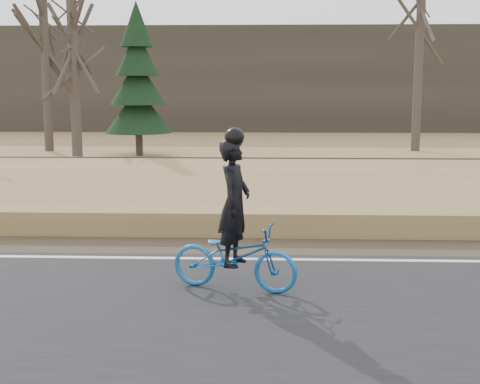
{
  "coord_description": "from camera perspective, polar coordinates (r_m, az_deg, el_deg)",
  "views": [
    {
      "loc": [
        1.79,
        -10.14,
        2.86
      ],
      "look_at": [
        1.37,
        0.5,
        1.1
      ],
      "focal_mm": 50.0,
      "sensor_mm": 36.0,
      "label": 1
    }
  ],
  "objects": [
    {
      "name": "edge_line",
      "position": [
        10.86,
        -7.33,
        -5.61
      ],
      "size": [
        120.0,
        0.12,
        0.01
      ],
      "primitive_type": "cube",
      "color": "silver",
      "rests_on": "road"
    },
    {
      "name": "ballast",
      "position": [
        18.42,
        -3.33,
        1.15
      ],
      "size": [
        120.0,
        3.0,
        0.45
      ],
      "primitive_type": "cube",
      "color": "slate",
      "rests_on": "ground"
    },
    {
      "name": "cyclist",
      "position": [
        9.03,
        -0.47,
        -4.03
      ],
      "size": [
        1.85,
        1.04,
        2.21
      ],
      "rotation": [
        0.0,
        0.0,
        1.31
      ],
      "color": "#175DA0",
      "rests_on": "road"
    },
    {
      "name": "railroad",
      "position": [
        18.38,
        -3.34,
        2.08
      ],
      "size": [
        120.0,
        2.4,
        0.29
      ],
      "color": "black",
      "rests_on": "ballast"
    },
    {
      "name": "road",
      "position": [
        8.34,
        -10.44,
        -10.61
      ],
      "size": [
        120.0,
        6.0,
        0.06
      ],
      "primitive_type": "cube",
      "color": "black",
      "rests_on": "ground"
    },
    {
      "name": "bare_tree_near_left",
      "position": [
        23.92,
        -13.96,
        9.76
      ],
      "size": [
        0.36,
        0.36,
        6.26
      ],
      "primitive_type": "cylinder",
      "color": "#463D33",
      "rests_on": "ground"
    },
    {
      "name": "ground",
      "position": [
        10.69,
        -7.5,
        -6.22
      ],
      "size": [
        120.0,
        120.0,
        0.0
      ],
      "primitive_type": "plane",
      "color": "#967B4C",
      "rests_on": "ground"
    },
    {
      "name": "embankment",
      "position": [
        14.69,
        -4.77,
        -1.0
      ],
      "size": [
        120.0,
        5.0,
        0.44
      ],
      "primitive_type": "cube",
      "color": "#967B4C",
      "rests_on": "ground"
    },
    {
      "name": "bare_tree_left",
      "position": [
        29.02,
        -16.33,
        11.91
      ],
      "size": [
        0.36,
        0.36,
        8.64
      ],
      "primitive_type": "cylinder",
      "color": "#463D33",
      "rests_on": "ground"
    },
    {
      "name": "treeline_backdrop",
      "position": [
        40.18,
        -0.28,
        9.59
      ],
      "size": [
        120.0,
        4.0,
        6.0
      ],
      "primitive_type": "cube",
      "color": "#383328",
      "rests_on": "ground"
    },
    {
      "name": "bare_tree_center",
      "position": [
        28.9,
        15.07,
        12.06
      ],
      "size": [
        0.36,
        0.36,
        8.73
      ],
      "primitive_type": "cylinder",
      "color": "#463D33",
      "rests_on": "ground"
    },
    {
      "name": "shoulder",
      "position": [
        11.83,
        -6.52,
        -4.57
      ],
      "size": [
        120.0,
        1.6,
        0.04
      ],
      "primitive_type": "cube",
      "color": "#473A2B",
      "rests_on": "ground"
    },
    {
      "name": "conifer",
      "position": [
        26.43,
        -8.72,
        9.16
      ],
      "size": [
        2.6,
        2.6,
        5.92
      ],
      "color": "#463D33",
      "rests_on": "ground"
    }
  ]
}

